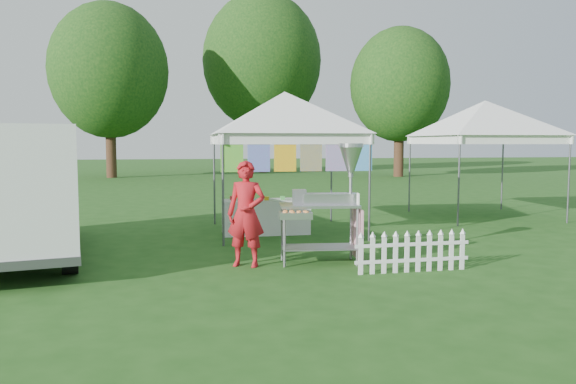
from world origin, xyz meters
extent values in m
plane|color=#1E4B15|center=(0.00, 0.00, 0.00)|extent=(120.00, 120.00, 0.00)
cylinder|color=#59595E|center=(-1.42, 2.08, 1.05)|extent=(0.04, 0.04, 2.10)
cylinder|color=#59595E|center=(1.42, 2.08, 1.05)|extent=(0.04, 0.04, 2.10)
cylinder|color=#59595E|center=(-1.42, 4.92, 1.05)|extent=(0.04, 0.04, 2.10)
cylinder|color=#59595E|center=(1.42, 4.92, 1.05)|extent=(0.04, 0.04, 2.10)
cube|color=white|center=(0.00, 2.08, 2.00)|extent=(3.00, 0.03, 0.22)
cube|color=white|center=(0.00, 4.92, 2.00)|extent=(3.00, 0.03, 0.22)
pyramid|color=white|center=(0.00, 3.50, 3.00)|extent=(4.24, 4.24, 0.90)
cylinder|color=#59595E|center=(0.00, 2.08, 2.08)|extent=(3.00, 0.03, 0.03)
cube|color=green|center=(-1.25, 2.08, 1.73)|extent=(0.42, 0.01, 0.70)
cube|color=purple|center=(-0.75, 2.08, 1.73)|extent=(0.42, 0.01, 0.70)
cube|color=orange|center=(-0.25, 2.08, 1.73)|extent=(0.42, 0.01, 0.70)
cube|color=#FFB60D|center=(0.25, 2.08, 1.73)|extent=(0.42, 0.01, 0.70)
cube|color=#32B5BC|center=(0.75, 2.08, 1.73)|extent=(0.42, 0.01, 0.70)
cube|color=#1B82DE|center=(1.25, 2.08, 1.73)|extent=(0.42, 0.01, 0.70)
cylinder|color=#59595E|center=(4.08, 3.58, 1.05)|extent=(0.04, 0.04, 2.10)
cylinder|color=#59595E|center=(6.92, 3.58, 1.05)|extent=(0.04, 0.04, 2.10)
cylinder|color=#59595E|center=(4.08, 6.42, 1.05)|extent=(0.04, 0.04, 2.10)
cylinder|color=#59595E|center=(6.92, 6.42, 1.05)|extent=(0.04, 0.04, 2.10)
cube|color=white|center=(5.50, 3.58, 2.00)|extent=(3.00, 0.03, 0.22)
cube|color=white|center=(5.50, 6.42, 2.00)|extent=(3.00, 0.03, 0.22)
pyramid|color=white|center=(5.50, 5.00, 3.00)|extent=(4.24, 4.24, 0.90)
cylinder|color=#59595E|center=(5.50, 3.58, 2.08)|extent=(3.00, 0.03, 0.03)
cylinder|color=#331D12|center=(-6.00, 24.00, 1.98)|extent=(0.56, 0.56, 3.96)
ellipsoid|color=#355E1A|center=(-6.00, 24.00, 5.85)|extent=(6.40, 6.40, 7.36)
cylinder|color=#331D12|center=(3.00, 28.00, 2.42)|extent=(0.56, 0.56, 4.84)
ellipsoid|color=#355E1A|center=(3.00, 28.00, 7.15)|extent=(7.60, 7.60, 8.74)
cylinder|color=#331D12|center=(10.00, 22.00, 1.76)|extent=(0.56, 0.56, 3.52)
ellipsoid|color=#355E1A|center=(10.00, 22.00, 5.20)|extent=(5.60, 5.60, 6.44)
cylinder|color=gray|center=(-0.62, 0.11, 0.46)|extent=(0.05, 0.05, 0.93)
cylinder|color=gray|center=(0.51, -0.02, 0.46)|extent=(0.05, 0.05, 0.93)
cylinder|color=gray|center=(-0.57, 0.62, 0.46)|extent=(0.05, 0.05, 0.93)
cylinder|color=gray|center=(0.56, 0.50, 0.46)|extent=(0.05, 0.05, 0.93)
cube|color=gray|center=(-0.03, 0.30, 0.26)|extent=(1.23, 0.71, 0.02)
cube|color=#B7B7BC|center=(-0.03, 0.30, 0.93)|extent=(1.30, 0.75, 0.04)
cube|color=#B7B7BC|center=(0.16, 0.34, 1.03)|extent=(0.90, 0.35, 0.15)
cube|color=gray|center=(-0.33, 0.39, 1.06)|extent=(0.23, 0.25, 0.23)
cylinder|color=gray|center=(0.49, 0.30, 1.39)|extent=(0.06, 0.06, 0.93)
cone|color=#B7B7BC|center=(0.49, 0.30, 1.65)|extent=(0.41, 0.41, 0.41)
cylinder|color=#B7B7BC|center=(0.49, 0.30, 1.88)|extent=(0.43, 0.43, 0.06)
cube|color=#B7B7BC|center=(-0.48, -0.04, 0.83)|extent=(0.53, 0.36, 0.10)
cube|color=#C98894|center=(0.60, 0.24, 0.46)|extent=(0.10, 0.77, 0.84)
cube|color=white|center=(0.50, -0.04, 1.05)|extent=(0.03, 0.15, 0.19)
imported|color=#B1151D|center=(-1.19, 0.29, 0.82)|extent=(0.71, 0.60, 1.65)
cube|color=white|center=(-5.02, 1.71, 1.26)|extent=(3.04, 5.45, 1.80)
cube|color=#59595E|center=(-5.02, 1.71, 0.36)|extent=(3.07, 5.51, 0.12)
cube|color=white|center=(-5.46, 3.88, 0.82)|extent=(2.06, 1.09, 0.93)
cube|color=black|center=(-4.12, 2.52, 1.60)|extent=(0.58, 2.78, 0.57)
cube|color=black|center=(-5.53, 4.25, 1.60)|extent=(1.72, 0.38, 0.57)
cylinder|color=black|center=(-3.80, 0.27, 0.35)|extent=(0.36, 0.73, 0.70)
cylinder|color=black|center=(-4.46, 3.50, 0.35)|extent=(0.36, 0.73, 0.70)
cube|color=white|center=(0.38, -0.60, 0.28)|extent=(0.07, 0.02, 0.56)
cube|color=white|center=(0.56, -0.59, 0.28)|extent=(0.07, 0.02, 0.56)
cube|color=white|center=(0.74, -0.59, 0.28)|extent=(0.07, 0.02, 0.56)
cube|color=white|center=(0.92, -0.58, 0.28)|extent=(0.07, 0.02, 0.56)
cube|color=white|center=(1.10, -0.58, 0.28)|extent=(0.07, 0.02, 0.56)
cube|color=white|center=(1.28, -0.57, 0.28)|extent=(0.07, 0.02, 0.56)
cube|color=white|center=(1.46, -0.57, 0.28)|extent=(0.07, 0.02, 0.56)
cube|color=white|center=(1.64, -0.56, 0.28)|extent=(0.07, 0.02, 0.56)
cube|color=white|center=(1.82, -0.56, 0.28)|extent=(0.07, 0.02, 0.56)
cube|color=white|center=(2.00, -0.55, 0.28)|extent=(0.07, 0.02, 0.56)
cube|color=white|center=(1.19, -0.57, 0.18)|extent=(1.80, 0.07, 0.05)
cube|color=white|center=(1.19, -0.57, 0.42)|extent=(1.80, 0.07, 0.05)
cube|color=white|center=(-0.44, 3.35, 0.36)|extent=(1.80, 0.70, 0.72)
camera|label=1|loc=(-2.16, -8.30, 1.92)|focal=35.00mm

